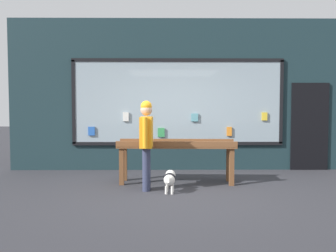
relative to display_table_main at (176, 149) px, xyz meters
name	(u,v)px	position (x,y,z in m)	size (l,w,h in m)	color
ground_plane	(178,192)	(0.01, -0.80, -0.69)	(40.00, 40.00, 0.00)	#2D2D33
shopfront_facade	(176,96)	(0.05, 1.59, 1.10)	(7.90, 0.29, 3.63)	#192D33
display_table_main	(176,149)	(0.00, 0.00, 0.00)	(2.38, 0.69, 0.87)	brown
person_browsing	(146,138)	(-0.57, -0.63, 0.27)	(0.23, 0.66, 1.65)	#2D334C
small_dog	(170,179)	(-0.14, -0.81, -0.44)	(0.24, 0.54, 0.38)	white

